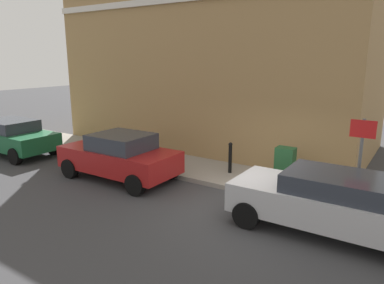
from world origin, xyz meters
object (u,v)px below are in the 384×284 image
Objects in this scene: street_sign at (361,150)px; car_red at (120,156)px; car_green at (10,136)px; car_silver at (332,202)px; bollard_near_cabinet at (230,157)px; utility_cabinet at (285,167)px.

car_red is at bearing 101.62° from street_sign.
car_green is 13.11m from street_sign.
car_silver is 4.37m from bollard_near_cabinet.
utility_cabinet is at bearing -157.36° from car_red.
car_silver is 1.94× the size of street_sign.
car_silver is at bearing -139.48° from utility_cabinet.
bollard_near_cabinet is (0.10, 1.90, 0.02)m from utility_cabinet.
utility_cabinet is 1.90m from bollard_near_cabinet.
bollard_near_cabinet is (2.36, -8.97, -0.04)m from car_green.
car_red is at bearing -1.09° from car_silver.
street_sign is at bearing -100.35° from car_silver.
car_green is at bearing 104.71° from bollard_near_cabinet.
car_red is at bearing 126.46° from bollard_near_cabinet.
car_red reaches higher than bollard_near_cabinet.
utility_cabinet is 0.50× the size of street_sign.
car_silver is 1.01× the size of car_green.
utility_cabinet is (2.06, -4.82, -0.10)m from car_red.
car_silver reaches higher than bollard_near_cabinet.
car_red is 5.24m from utility_cabinet.
car_red is (0.10, 6.66, 0.02)m from car_silver.
car_green is (-0.10, 12.71, -0.01)m from car_silver.
bollard_near_cabinet is (2.25, 3.74, -0.05)m from car_silver.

